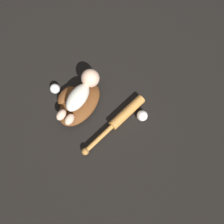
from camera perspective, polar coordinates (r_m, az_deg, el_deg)
The scene contains 6 objects.
ground_plane at distance 1.45m, azimuth -6.38°, elevation 0.59°, with size 6.00×6.00×0.00m, color black.
baseball_glove at distance 1.44m, azimuth -8.96°, elevation 2.66°, with size 0.35×0.26×0.08m.
baby_figure at distance 1.38m, azimuth -7.87°, elevation 5.40°, with size 0.39×0.12×0.12m.
baseball_bat at distance 1.39m, azimuth 2.33°, elevation -1.56°, with size 0.52×0.18×0.06m.
baseball at distance 1.40m, azimuth 7.90°, elevation -0.98°, with size 0.07×0.07×0.07m.
baseball_spare at distance 1.53m, azimuth -14.67°, elevation 5.91°, with size 0.07×0.07×0.07m.
Camera 1 is at (-0.42, -0.44, 1.32)m, focal length 35.00 mm.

